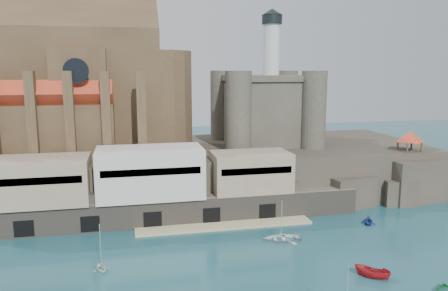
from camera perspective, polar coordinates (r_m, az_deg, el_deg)
name	(u,v)px	position (r m, az deg, el deg)	size (l,w,h in m)	color
ground	(240,276)	(58.69, 2.06, -16.63)	(300.00, 300.00, 0.00)	#184750
promontory	(193,171)	(93.60, -4.01, -3.29)	(100.00, 36.00, 10.00)	#2C2721
quay	(150,188)	(76.68, -9.68, -5.48)	(70.00, 12.00, 13.05)	#645D50
church	(73,90)	(93.45, -19.16, 6.84)	(47.00, 25.93, 30.51)	#463420
castle_keep	(265,106)	(96.79, 5.36, 5.16)	(21.20, 21.20, 29.30)	#413E33
rock_outcrop	(407,180)	(97.03, 22.84, -4.13)	(14.50, 10.50, 8.70)	#2C2721
pavilion	(410,137)	(95.55, 23.14, 0.97)	(6.40, 6.40, 5.40)	#463420
boat_4	(102,270)	(62.21, -15.68, -15.41)	(2.43, 1.48, 2.82)	white
boat_5	(372,277)	(61.22, 18.76, -16.01)	(1.68, 1.73, 4.48)	#A9181E
boat_6	(281,240)	(70.17, 7.47, -12.13)	(4.16, 1.21, 5.82)	white
boat_7	(368,224)	(80.36, 18.29, -9.67)	(2.91, 1.78, 3.37)	navy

